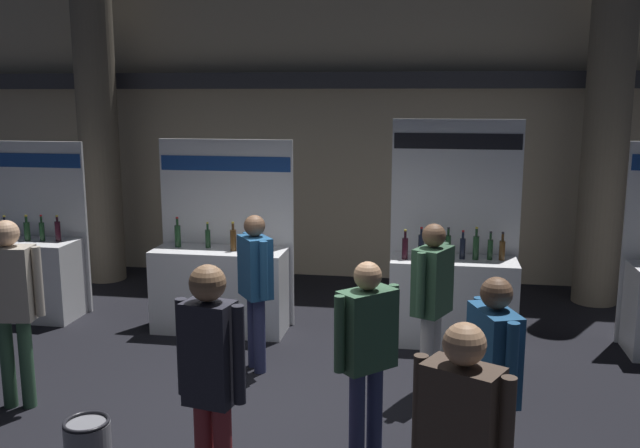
{
  "coord_description": "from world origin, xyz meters",
  "views": [
    {
      "loc": [
        1.39,
        -5.61,
        2.84
      ],
      "look_at": [
        0.21,
        1.39,
        1.49
      ],
      "focal_mm": 38.47,
      "sensor_mm": 36.0,
      "label": 1
    }
  ],
  "objects_px": {
    "visitor_4": "(211,375)",
    "visitor_8": "(460,447)",
    "exhibitor_booth_2": "(453,289)",
    "exhibitor_booth_1": "(221,282)",
    "visitor_1": "(432,293)",
    "visitor_5": "(367,344)",
    "visitor_7": "(255,278)",
    "exhibitor_booth_0": "(15,271)",
    "visitor_0": "(11,296)",
    "visitor_6": "(493,371)"
  },
  "relations": [
    {
      "from": "visitor_4",
      "to": "visitor_5",
      "type": "distance_m",
      "value": 1.32
    },
    {
      "from": "visitor_7",
      "to": "visitor_8",
      "type": "height_order",
      "value": "visitor_8"
    },
    {
      "from": "visitor_7",
      "to": "exhibitor_booth_2",
      "type": "bearing_deg",
      "value": 84.62
    },
    {
      "from": "visitor_0",
      "to": "visitor_5",
      "type": "height_order",
      "value": "visitor_0"
    },
    {
      "from": "visitor_4",
      "to": "exhibitor_booth_1",
      "type": "bearing_deg",
      "value": -62.11
    },
    {
      "from": "exhibitor_booth_1",
      "to": "visitor_0",
      "type": "distance_m",
      "value": 2.68
    },
    {
      "from": "visitor_5",
      "to": "visitor_8",
      "type": "bearing_deg",
      "value": 68.21
    },
    {
      "from": "visitor_6",
      "to": "visitor_7",
      "type": "distance_m",
      "value": 3.01
    },
    {
      "from": "visitor_1",
      "to": "visitor_5",
      "type": "xyz_separation_m",
      "value": [
        -0.48,
        -1.34,
        -0.04
      ]
    },
    {
      "from": "exhibitor_booth_0",
      "to": "exhibitor_booth_1",
      "type": "height_order",
      "value": "exhibitor_booth_1"
    },
    {
      "from": "exhibitor_booth_1",
      "to": "visitor_5",
      "type": "height_order",
      "value": "exhibitor_booth_1"
    },
    {
      "from": "visitor_1",
      "to": "visitor_6",
      "type": "distance_m",
      "value": 1.8
    },
    {
      "from": "exhibitor_booth_2",
      "to": "visitor_1",
      "type": "bearing_deg",
      "value": -99.0
    },
    {
      "from": "exhibitor_booth_1",
      "to": "visitor_0",
      "type": "xyz_separation_m",
      "value": [
        -1.19,
        -2.36,
        0.46
      ]
    },
    {
      "from": "visitor_6",
      "to": "visitor_0",
      "type": "bearing_deg",
      "value": 59.42
    },
    {
      "from": "visitor_1",
      "to": "visitor_6",
      "type": "xyz_separation_m",
      "value": [
        0.42,
        -1.75,
        -0.02
      ]
    },
    {
      "from": "visitor_4",
      "to": "visitor_1",
      "type": "bearing_deg",
      "value": -110.32
    },
    {
      "from": "exhibitor_booth_1",
      "to": "visitor_5",
      "type": "distance_m",
      "value": 3.48
    },
    {
      "from": "visitor_1",
      "to": "visitor_7",
      "type": "height_order",
      "value": "visitor_1"
    },
    {
      "from": "visitor_0",
      "to": "visitor_4",
      "type": "height_order",
      "value": "visitor_4"
    },
    {
      "from": "visitor_4",
      "to": "visitor_8",
      "type": "bearing_deg",
      "value": 170.08
    },
    {
      "from": "visitor_6",
      "to": "visitor_8",
      "type": "xyz_separation_m",
      "value": [
        -0.25,
        -1.14,
        0.03
      ]
    },
    {
      "from": "visitor_1",
      "to": "exhibitor_booth_2",
      "type": "bearing_deg",
      "value": 16.1
    },
    {
      "from": "visitor_1",
      "to": "visitor_5",
      "type": "distance_m",
      "value": 1.42
    },
    {
      "from": "visitor_4",
      "to": "visitor_8",
      "type": "relative_size",
      "value": 1.05
    },
    {
      "from": "visitor_6",
      "to": "visitor_8",
      "type": "height_order",
      "value": "visitor_8"
    },
    {
      "from": "exhibitor_booth_1",
      "to": "visitor_1",
      "type": "height_order",
      "value": "exhibitor_booth_1"
    },
    {
      "from": "exhibitor_booth_0",
      "to": "visitor_1",
      "type": "height_order",
      "value": "exhibitor_booth_0"
    },
    {
      "from": "visitor_4",
      "to": "exhibitor_booth_2",
      "type": "bearing_deg",
      "value": -102.33
    },
    {
      "from": "visitor_0",
      "to": "visitor_6",
      "type": "bearing_deg",
      "value": -20.09
    },
    {
      "from": "visitor_1",
      "to": "visitor_4",
      "type": "xyz_separation_m",
      "value": [
        -1.39,
        -2.29,
        0.05
      ]
    },
    {
      "from": "visitor_6",
      "to": "visitor_4",
      "type": "bearing_deg",
      "value": 87.49
    },
    {
      "from": "exhibitor_booth_2",
      "to": "visitor_0",
      "type": "height_order",
      "value": "exhibitor_booth_2"
    },
    {
      "from": "exhibitor_booth_2",
      "to": "exhibitor_booth_1",
      "type": "bearing_deg",
      "value": -179.2
    },
    {
      "from": "visitor_7",
      "to": "visitor_8",
      "type": "distance_m",
      "value": 3.74
    },
    {
      "from": "visitor_0",
      "to": "visitor_7",
      "type": "distance_m",
      "value": 2.28
    },
    {
      "from": "visitor_4",
      "to": "visitor_8",
      "type": "xyz_separation_m",
      "value": [
        1.56,
        -0.6,
        -0.04
      ]
    },
    {
      "from": "exhibitor_booth_0",
      "to": "visitor_6",
      "type": "bearing_deg",
      "value": -29.65
    },
    {
      "from": "exhibitor_booth_0",
      "to": "visitor_1",
      "type": "relative_size",
      "value": 1.35
    },
    {
      "from": "visitor_4",
      "to": "visitor_7",
      "type": "bearing_deg",
      "value": -70.33
    },
    {
      "from": "exhibitor_booth_1",
      "to": "visitor_4",
      "type": "bearing_deg",
      "value": -73.12
    },
    {
      "from": "exhibitor_booth_0",
      "to": "visitor_7",
      "type": "height_order",
      "value": "exhibitor_booth_0"
    },
    {
      "from": "exhibitor_booth_1",
      "to": "visitor_0",
      "type": "height_order",
      "value": "exhibitor_booth_1"
    },
    {
      "from": "exhibitor_booth_1",
      "to": "visitor_8",
      "type": "xyz_separation_m",
      "value": [
        2.7,
        -4.34,
        0.42
      ]
    },
    {
      "from": "visitor_5",
      "to": "visitor_8",
      "type": "relative_size",
      "value": 0.95
    },
    {
      "from": "exhibitor_booth_1",
      "to": "visitor_6",
      "type": "distance_m",
      "value": 4.36
    },
    {
      "from": "visitor_0",
      "to": "visitor_5",
      "type": "bearing_deg",
      "value": -16.21
    },
    {
      "from": "visitor_7",
      "to": "exhibitor_booth_0",
      "type": "bearing_deg",
      "value": -144.73
    },
    {
      "from": "visitor_5",
      "to": "visitor_0",
      "type": "bearing_deg",
      "value": -51.93
    },
    {
      "from": "exhibitor_booth_1",
      "to": "visitor_0",
      "type": "relative_size",
      "value": 1.31
    }
  ]
}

